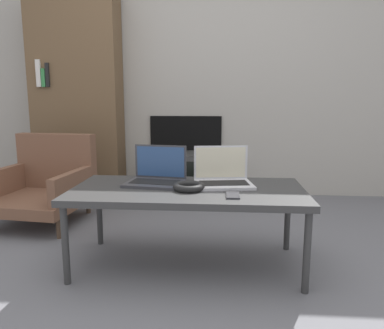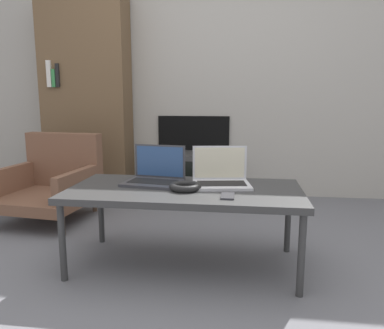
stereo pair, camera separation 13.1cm
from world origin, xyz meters
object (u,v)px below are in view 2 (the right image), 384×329
Objects in this scene: laptop_right at (221,177)px; tv at (191,176)px; phone at (228,195)px; armchair at (52,181)px; headphones at (185,186)px; laptop_left at (155,175)px.

tv is (-0.36, 1.32, -0.28)m from laptop_right.
armchair is (-1.42, 0.88, -0.16)m from phone.
laptop_right is 0.26m from phone.
armchair is (-1.19, 0.77, -0.18)m from headphones.
laptop_left is at bearing 149.57° from phone.
tv is 0.71× the size of armchair.
laptop_right is (0.39, -0.00, 0.00)m from laptop_left.
headphones is 1.43m from armchair.
tv is at bearing 96.12° from laptop_right.
laptop_right is at bearing -17.97° from armchair.
headphones is (-0.18, -0.15, -0.03)m from laptop_right.
armchair is (-0.99, 0.62, -0.20)m from laptop_left.
laptop_left is at bearing -91.29° from tv.
headphones reaches higher than phone.
tv is at bearing 41.02° from armchair.
phone is at bearing -24.44° from headphones.
phone is 0.19× the size of armchair.
laptop_left is 2.44× the size of phone.
laptop_left reaches higher than armchair.
headphones is 0.24× the size of armchair.
tv is (0.03, 1.32, -0.28)m from laptop_left.
laptop_left is 0.39m from laptop_right.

